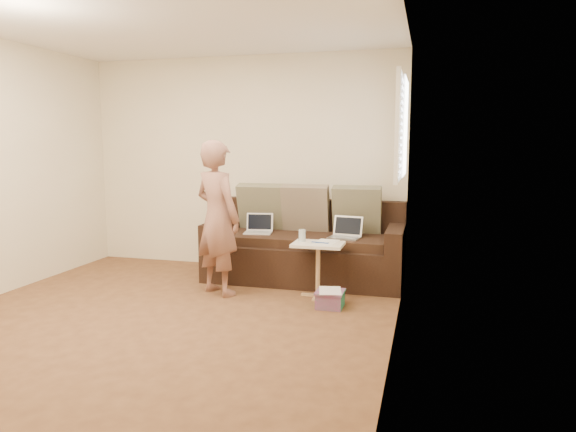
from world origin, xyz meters
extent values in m
plane|color=#50311D|center=(0.00, 0.00, 0.00)|extent=(4.50, 4.50, 0.00)
plane|color=white|center=(0.00, 0.00, 2.60)|extent=(4.50, 4.50, 0.00)
plane|color=beige|center=(0.00, 2.25, 1.30)|extent=(4.00, 0.00, 4.00)
plane|color=beige|center=(2.00, 0.00, 1.30)|extent=(0.00, 4.50, 4.50)
imported|color=brown|center=(0.16, 1.00, 0.79)|extent=(0.69, 0.61, 1.58)
camera|label=1|loc=(2.22, -3.88, 1.55)|focal=32.49mm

